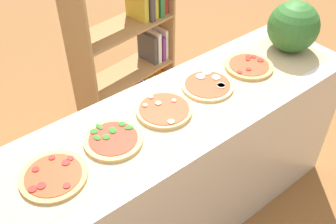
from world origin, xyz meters
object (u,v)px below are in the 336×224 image
Objects in this scene: pizza_pepperoni_4 at (249,66)px; pizza_pepperoni_0 at (54,176)px; watermelon at (293,27)px; pizza_spinach_1 at (113,139)px; pizza_mozzarella_3 at (208,85)px; bookshelf at (134,29)px; pizza_mushroom_2 at (164,110)px.

pizza_pepperoni_0 is at bearing -177.99° from pizza_pepperoni_4.
pizza_pepperoni_4 reaches higher than pizza_pepperoni_0.
pizza_pepperoni_4 is 0.35m from watermelon.
pizza_spinach_1 reaches higher than pizza_mozzarella_3.
pizza_mozzarella_3 is 0.30m from pizza_pepperoni_4.
bookshelf is (1.11, 1.04, -0.18)m from pizza_pepperoni_0.
pizza_spinach_1 is 0.97× the size of pizza_mushroom_2.
bookshelf is (0.81, 1.02, -0.18)m from pizza_spinach_1.
pizza_mushroom_2 is (0.59, 0.04, 0.00)m from pizza_pepperoni_0.
pizza_pepperoni_0 is at bearing -136.79° from bookshelf.
pizza_pepperoni_0 is at bearing -178.86° from watermelon.
pizza_pepperoni_0 is 1.03× the size of pizza_pepperoni_4.
pizza_mozzarella_3 is (0.89, 0.06, 0.00)m from pizza_pepperoni_0.
bookshelf is (-0.08, 1.00, -0.18)m from pizza_pepperoni_4.
watermelon is (1.51, 0.03, 0.13)m from pizza_pepperoni_0.
bookshelf reaches higher than pizza_mozzarella_3.
pizza_mozzarella_3 is 0.92× the size of watermelon.
pizza_pepperoni_0 is 1.04× the size of pizza_spinach_1.
bookshelf is (-0.40, 1.01, -0.31)m from watermelon.
bookshelf reaches higher than pizza_mushroom_2.
pizza_spinach_1 is (0.30, 0.02, 0.00)m from pizza_pepperoni_0.
pizza_pepperoni_4 is (1.19, 0.04, 0.00)m from pizza_pepperoni_0.
pizza_mozzarella_3 is (0.30, 0.02, -0.00)m from pizza_mushroom_2.
bookshelf is at bearing 111.75° from watermelon.
pizza_spinach_1 is 0.97× the size of pizza_mozzarella_3.
pizza_spinach_1 is at bearing 4.71° from pizza_pepperoni_0.
pizza_pepperoni_0 is 0.17× the size of bookshelf.
watermelon is (0.92, -0.01, 0.13)m from pizza_mushroom_2.
pizza_spinach_1 is at bearing -178.89° from pizza_pepperoni_4.
pizza_mozzarella_3 and pizza_pepperoni_4 have the same top height.
pizza_mozzarella_3 is at bearing 177.28° from pizza_pepperoni_4.
pizza_mozzarella_3 is at bearing 3.57° from pizza_pepperoni_0.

